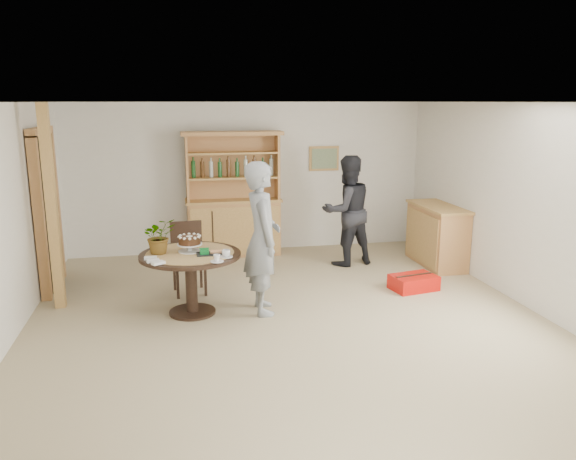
# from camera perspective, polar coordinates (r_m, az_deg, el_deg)

# --- Properties ---
(ground) EXTENTS (7.00, 7.00, 0.00)m
(ground) POSITION_cam_1_polar(r_m,az_deg,el_deg) (6.50, 0.41, -9.77)
(ground) COLOR tan
(ground) RESTS_ON ground
(room_shell) EXTENTS (6.04, 7.04, 2.52)m
(room_shell) POSITION_cam_1_polar(r_m,az_deg,el_deg) (6.05, 0.45, 5.65)
(room_shell) COLOR white
(room_shell) RESTS_ON ground
(doorway) EXTENTS (0.13, 1.10, 2.18)m
(doorway) POSITION_cam_1_polar(r_m,az_deg,el_deg) (8.16, -23.36, 1.98)
(doorway) COLOR black
(doorway) RESTS_ON ground
(pine_post) EXTENTS (0.12, 0.12, 2.50)m
(pine_post) POSITION_cam_1_polar(r_m,az_deg,el_deg) (7.31, -22.87, 2.01)
(pine_post) COLOR tan
(pine_post) RESTS_ON ground
(hutch) EXTENTS (1.62, 0.54, 2.04)m
(hutch) POSITION_cam_1_polar(r_m,az_deg,el_deg) (9.33, -5.55, 1.64)
(hutch) COLOR tan
(hutch) RESTS_ON ground
(sideboard) EXTENTS (0.54, 1.26, 0.94)m
(sideboard) POSITION_cam_1_polar(r_m,az_deg,el_deg) (9.05, 14.89, -0.50)
(sideboard) COLOR tan
(sideboard) RESTS_ON ground
(dining_table) EXTENTS (1.20, 1.20, 0.76)m
(dining_table) POSITION_cam_1_polar(r_m,az_deg,el_deg) (6.79, -9.86, -3.55)
(dining_table) COLOR black
(dining_table) RESTS_ON ground
(dining_chair) EXTENTS (0.46, 0.46, 0.95)m
(dining_chair) POSITION_cam_1_polar(r_m,az_deg,el_deg) (7.60, -10.13, -2.30)
(dining_chair) COLOR black
(dining_chair) RESTS_ON ground
(birthday_cake) EXTENTS (0.30, 0.30, 0.20)m
(birthday_cake) POSITION_cam_1_polar(r_m,az_deg,el_deg) (6.76, -9.97, -1.16)
(birthday_cake) COLOR white
(birthday_cake) RESTS_ON dining_table
(flower_vase) EXTENTS (0.47, 0.44, 0.42)m
(flower_vase) POSITION_cam_1_polar(r_m,az_deg,el_deg) (6.74, -12.97, -0.58)
(flower_vase) COLOR #3F7233
(flower_vase) RESTS_ON dining_table
(gift_tray) EXTENTS (0.30, 0.20, 0.08)m
(gift_tray) POSITION_cam_1_polar(r_m,az_deg,el_deg) (6.63, -8.03, -2.25)
(gift_tray) COLOR black
(gift_tray) RESTS_ON dining_table
(coffee_cup_a) EXTENTS (0.15, 0.15, 0.09)m
(coffee_cup_a) POSITION_cam_1_polar(r_m,az_deg,el_deg) (6.49, -6.31, -2.42)
(coffee_cup_a) COLOR white
(coffee_cup_a) RESTS_ON dining_table
(coffee_cup_b) EXTENTS (0.15, 0.15, 0.08)m
(coffee_cup_b) POSITION_cam_1_polar(r_m,az_deg,el_deg) (6.32, -7.24, -2.91)
(coffee_cup_b) COLOR white
(coffee_cup_b) RESTS_ON dining_table
(napkins) EXTENTS (0.24, 0.33, 0.03)m
(napkins) POSITION_cam_1_polar(r_m,az_deg,el_deg) (6.44, -13.47, -3.03)
(napkins) COLOR white
(napkins) RESTS_ON dining_table
(teen_boy) EXTENTS (0.45, 0.67, 1.83)m
(teen_boy) POSITION_cam_1_polar(r_m,az_deg,el_deg) (6.68, -2.64, -0.84)
(teen_boy) COLOR gray
(teen_boy) RESTS_ON ground
(adult_person) EXTENTS (0.96, 0.82, 1.71)m
(adult_person) POSITION_cam_1_polar(r_m,az_deg,el_deg) (8.73, 6.01, 1.96)
(adult_person) COLOR black
(adult_person) RESTS_ON ground
(red_suitcase) EXTENTS (0.66, 0.50, 0.21)m
(red_suitcase) POSITION_cam_1_polar(r_m,az_deg,el_deg) (7.86, 12.64, -5.21)
(red_suitcase) COLOR red
(red_suitcase) RESTS_ON ground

